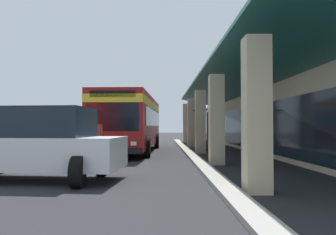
# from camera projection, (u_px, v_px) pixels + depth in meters

# --- Properties ---
(ground) EXTENTS (120.00, 120.00, 0.00)m
(ground) POSITION_uv_depth(u_px,v_px,m) (264.00, 154.00, 17.65)
(ground) COLOR #262628
(curb_strip) EXTENTS (32.42, 0.50, 0.12)m
(curb_strip) POSITION_uv_depth(u_px,v_px,m) (189.00, 152.00, 18.04)
(curb_strip) COLOR #9E998E
(curb_strip) RESTS_ON ground
(transit_bus) EXTENTS (11.32, 3.18, 3.34)m
(transit_bus) POSITION_uv_depth(u_px,v_px,m) (131.00, 120.00, 19.34)
(transit_bus) COLOR maroon
(transit_bus) RESTS_ON ground
(parked_suv_white) EXTENTS (3.07, 4.99, 1.97)m
(parked_suv_white) POSITION_uv_depth(u_px,v_px,m) (31.00, 143.00, 8.96)
(parked_suv_white) COLOR silver
(parked_suv_white) RESTS_ON ground
(parked_suv_green) EXTENTS (4.82, 2.24, 1.97)m
(parked_suv_green) POSITION_uv_depth(u_px,v_px,m) (36.00, 132.00, 27.57)
(parked_suv_green) COLOR #195933
(parked_suv_green) RESTS_ON ground
(pedestrian) EXTENTS (0.44, 0.68, 1.77)m
(pedestrian) POSITION_uv_depth(u_px,v_px,m) (92.00, 139.00, 11.91)
(pedestrian) COLOR #726651
(pedestrian) RESTS_ON ground
(potted_palm) EXTENTS (1.66, 1.92, 2.73)m
(potted_palm) POSITION_uv_depth(u_px,v_px,m) (208.00, 139.00, 21.34)
(potted_palm) COLOR brown
(potted_palm) RESTS_ON ground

